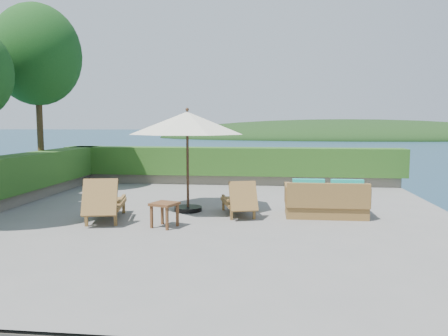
# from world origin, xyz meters

# --- Properties ---
(ground) EXTENTS (12.00, 12.00, 0.00)m
(ground) POSITION_xyz_m (0.00, 0.00, 0.00)
(ground) COLOR slate
(ground) RESTS_ON ground
(foundation) EXTENTS (12.00, 12.00, 3.00)m
(foundation) POSITION_xyz_m (0.00, 0.00, -1.55)
(foundation) COLOR #4D473D
(foundation) RESTS_ON ocean
(ocean) EXTENTS (600.00, 600.00, 0.00)m
(ocean) POSITION_xyz_m (0.00, 0.00, -3.00)
(ocean) COLOR #18354C
(ocean) RESTS_ON ground
(offshore_island) EXTENTS (126.00, 57.60, 12.60)m
(offshore_island) POSITION_xyz_m (25.00, 140.00, -3.00)
(offshore_island) COLOR black
(offshore_island) RESTS_ON ocean
(planter_wall_far) EXTENTS (12.00, 0.60, 0.36)m
(planter_wall_far) POSITION_xyz_m (0.00, 5.60, 0.18)
(planter_wall_far) COLOR gray
(planter_wall_far) RESTS_ON ground
(hedge_far) EXTENTS (12.40, 0.90, 1.00)m
(hedge_far) POSITION_xyz_m (0.00, 5.60, 0.85)
(hedge_far) COLOR #214513
(hedge_far) RESTS_ON planter_wall_far
(tree_far) EXTENTS (2.80, 2.80, 6.03)m
(tree_far) POSITION_xyz_m (-6.00, 3.20, 4.40)
(tree_far) COLOR #49341C
(tree_far) RESTS_ON ground
(patio_umbrella) EXTENTS (3.62, 3.62, 2.64)m
(patio_umbrella) POSITION_xyz_m (-0.61, 0.58, 2.23)
(patio_umbrella) COLOR black
(patio_umbrella) RESTS_ON ground
(lounge_left) EXTENTS (1.09, 1.92, 1.04)m
(lounge_left) POSITION_xyz_m (-2.29, -0.75, 0.44)
(lounge_left) COLOR brown
(lounge_left) RESTS_ON ground
(lounge_right) EXTENTS (1.04, 1.68, 0.90)m
(lounge_right) POSITION_xyz_m (0.74, 0.17, 0.38)
(lounge_right) COLOR brown
(lounge_right) RESTS_ON ground
(side_table) EXTENTS (0.66, 0.66, 0.54)m
(side_table) POSITION_xyz_m (-0.77, -1.19, 0.45)
(side_table) COLOR brown
(side_table) RESTS_ON ground
(wicker_loveseat) EXTENTS (1.95, 1.01, 0.95)m
(wicker_loveseat) POSITION_xyz_m (2.83, 0.27, 0.37)
(wicker_loveseat) COLOR brown
(wicker_loveseat) RESTS_ON ground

